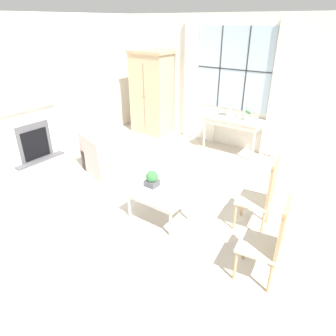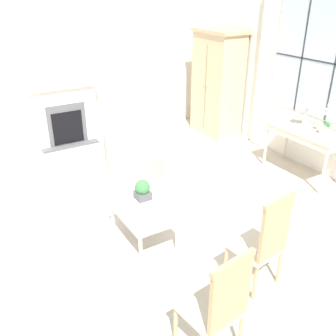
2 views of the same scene
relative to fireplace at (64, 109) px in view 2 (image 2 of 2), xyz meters
name	(u,v)px [view 2 (image 2 of 2)]	position (x,y,z in m)	size (l,w,h in m)	color
ground_plane	(146,213)	(2.91, 0.14, -0.69)	(14.00, 14.00, 0.00)	#BCB2A3
wall_back_windowed	(316,81)	(2.91, 3.16, 0.71)	(7.20, 0.14, 2.80)	silver
wall_left	(96,65)	(-0.12, 0.74, 0.71)	(0.06, 7.20, 2.80)	silver
fireplace	(64,109)	(0.00, 0.00, 0.00)	(0.34, 1.25, 2.14)	#515156
armoire	(217,83)	(0.92, 2.81, 0.32)	(1.06, 0.62, 2.01)	tan
console_table	(307,135)	(3.19, 2.80, -0.01)	(1.23, 0.56, 0.77)	beige
table_lamp	(307,102)	(3.06, 2.86, 0.46)	(0.23, 0.23, 0.52)	silver
potted_orchid	(325,123)	(3.43, 2.85, 0.24)	(0.16, 0.12, 0.47)	#BCB7AD
armchair_upholstered	(131,156)	(1.68, 0.53, -0.43)	(1.08, 1.08, 0.77)	beige
side_chair_wooden	(265,239)	(4.69, 0.50, -0.11)	(0.49, 0.49, 1.08)	beige
accent_chair_wooden	(220,303)	(5.08, -0.35, -0.13)	(0.49, 0.49, 1.04)	beige
coffee_table	(143,212)	(3.41, -0.15, -0.30)	(0.84, 0.56, 0.44)	silver
potted_plant_small	(143,190)	(3.21, -0.05, -0.13)	(0.18, 0.18, 0.25)	#4C4C51
pillar_candle	(158,210)	(3.59, -0.05, -0.21)	(0.09, 0.09, 0.11)	silver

